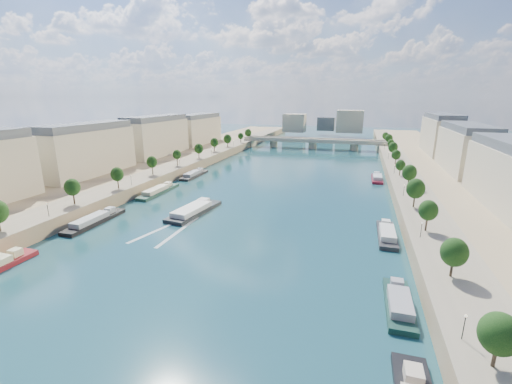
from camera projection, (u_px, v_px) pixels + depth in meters
The scene contains 17 objects.
ground at pixel (273, 188), 154.60m from camera, with size 700.00×700.00×0.00m, color #0E393D.
quay_left at pixel (136, 173), 173.95m from camera, with size 44.00×520.00×5.00m, color #9E8460.
quay_right at pixel (452, 196), 133.91m from camera, with size 44.00×520.00×5.00m, color #9E8460.
pave_left at pixel (162, 170), 169.09m from camera, with size 14.00×520.00×0.10m, color gray.
pave_right at pixel (411, 187), 137.40m from camera, with size 14.00×520.00×0.10m, color gray.
trees_left at pixel (167, 159), 168.92m from camera, with size 4.80×268.80×8.26m.
trees_right at pixel (405, 169), 145.72m from camera, with size 4.80×268.80×8.26m.
lamps_left at pixel (158, 169), 157.89m from camera, with size 0.36×200.36×4.28m.
lamps_right at pixel (399, 177), 142.52m from camera, with size 0.36×200.36×4.28m.
buildings_left at pixel (127, 142), 184.88m from camera, with size 16.00×226.00×23.20m.
buildings_right at pixel (486, 157), 137.62m from camera, with size 16.00×226.00×23.20m.
skyline at pixel (328, 122), 352.23m from camera, with size 79.00×42.00×22.00m.
bridge at pixel (313, 142), 272.84m from camera, with size 112.00×12.00×8.15m.
tour_barge at pixel (194, 211), 121.54m from camera, with size 10.56×26.85×3.67m.
wake at pixel (170, 230), 106.44m from camera, with size 10.73×26.00×0.04m.
moored_barges_left at pixel (100, 218), 114.08m from camera, with size 5.00×160.67×3.60m.
moored_barges_right at pixel (389, 249), 91.17m from camera, with size 5.00×161.13×3.60m.
Camera 1 is at (35.57, -45.26, 40.00)m, focal length 24.00 mm.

